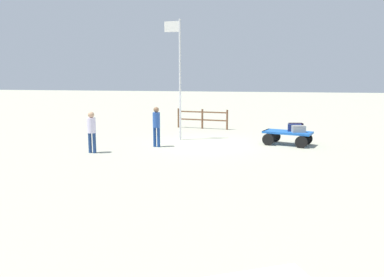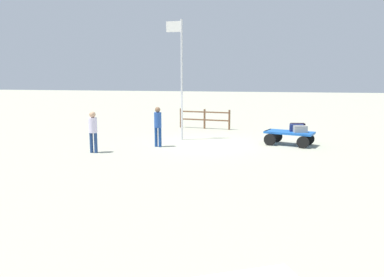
{
  "view_description": "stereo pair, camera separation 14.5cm",
  "coord_description": "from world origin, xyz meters",
  "px_view_note": "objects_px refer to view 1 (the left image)",
  "views": [
    {
      "loc": [
        -2.97,
        18.06,
        3.22
      ],
      "look_at": [
        -0.53,
        6.0,
        1.23
      ],
      "focal_mm": 36.67,
      "sensor_mm": 36.0,
      "label": 1
    },
    {
      "loc": [
        -3.11,
        18.03,
        3.22
      ],
      "look_at": [
        -0.53,
        6.0,
        1.23
      ],
      "focal_mm": 36.67,
      "sensor_mm": 36.0,
      "label": 2
    }
  ],
  "objects_px": {
    "suitcase_maroon": "(296,127)",
    "worker_trailing": "(92,128)",
    "suitcase_olive": "(295,128)",
    "worker_lead": "(156,124)",
    "luggage_cart": "(287,135)",
    "suitcase_navy": "(299,129)",
    "flagpole": "(179,73)"
  },
  "relations": [
    {
      "from": "luggage_cart",
      "to": "suitcase_maroon",
      "type": "height_order",
      "value": "suitcase_maroon"
    },
    {
      "from": "suitcase_olive",
      "to": "flagpole",
      "type": "height_order",
      "value": "flagpole"
    },
    {
      "from": "suitcase_navy",
      "to": "flagpole",
      "type": "distance_m",
      "value": 6.35
    },
    {
      "from": "luggage_cart",
      "to": "flagpole",
      "type": "bearing_deg",
      "value": -4.58
    },
    {
      "from": "luggage_cart",
      "to": "worker_trailing",
      "type": "height_order",
      "value": "worker_trailing"
    },
    {
      "from": "flagpole",
      "to": "worker_trailing",
      "type": "bearing_deg",
      "value": 55.44
    },
    {
      "from": "suitcase_navy",
      "to": "suitcase_olive",
      "type": "xyz_separation_m",
      "value": [
        0.16,
        -0.32,
        0.01
      ]
    },
    {
      "from": "luggage_cart",
      "to": "suitcase_maroon",
      "type": "relative_size",
      "value": 3.45
    },
    {
      "from": "luggage_cart",
      "to": "flagpole",
      "type": "distance_m",
      "value": 6.04
    },
    {
      "from": "worker_lead",
      "to": "flagpole",
      "type": "bearing_deg",
      "value": -104.12
    },
    {
      "from": "suitcase_olive",
      "to": "worker_lead",
      "type": "distance_m",
      "value": 6.42
    },
    {
      "from": "suitcase_maroon",
      "to": "worker_trailing",
      "type": "bearing_deg",
      "value": 25.52
    },
    {
      "from": "suitcase_maroon",
      "to": "worker_lead",
      "type": "relative_size",
      "value": 0.38
    },
    {
      "from": "suitcase_maroon",
      "to": "worker_lead",
      "type": "height_order",
      "value": "worker_lead"
    },
    {
      "from": "suitcase_maroon",
      "to": "suitcase_olive",
      "type": "relative_size",
      "value": 1.1
    },
    {
      "from": "suitcase_olive",
      "to": "worker_trailing",
      "type": "distance_m",
      "value": 9.18
    },
    {
      "from": "suitcase_navy",
      "to": "worker_lead",
      "type": "bearing_deg",
      "value": 13.18
    },
    {
      "from": "luggage_cart",
      "to": "worker_lead",
      "type": "bearing_deg",
      "value": 16.45
    },
    {
      "from": "luggage_cart",
      "to": "suitcase_olive",
      "type": "distance_m",
      "value": 0.48
    },
    {
      "from": "luggage_cart",
      "to": "suitcase_olive",
      "type": "xyz_separation_m",
      "value": [
        -0.33,
        -0.08,
        0.34
      ]
    },
    {
      "from": "suitcase_olive",
      "to": "worker_lead",
      "type": "xyz_separation_m",
      "value": [
        6.16,
        1.8,
        0.26
      ]
    },
    {
      "from": "suitcase_olive",
      "to": "flagpole",
      "type": "bearing_deg",
      "value": -3.53
    },
    {
      "from": "suitcase_navy",
      "to": "worker_lead",
      "type": "relative_size",
      "value": 0.36
    },
    {
      "from": "suitcase_olive",
      "to": "flagpole",
      "type": "distance_m",
      "value": 6.18
    },
    {
      "from": "suitcase_maroon",
      "to": "flagpole",
      "type": "relative_size",
      "value": 0.12
    },
    {
      "from": "worker_lead",
      "to": "flagpole",
      "type": "relative_size",
      "value": 0.31
    },
    {
      "from": "suitcase_olive",
      "to": "worker_trailing",
      "type": "relative_size",
      "value": 0.36
    },
    {
      "from": "worker_trailing",
      "to": "flagpole",
      "type": "height_order",
      "value": "flagpole"
    },
    {
      "from": "suitcase_maroon",
      "to": "flagpole",
      "type": "distance_m",
      "value": 6.23
    },
    {
      "from": "luggage_cart",
      "to": "suitcase_olive",
      "type": "relative_size",
      "value": 3.8
    },
    {
      "from": "suitcase_navy",
      "to": "flagpole",
      "type": "bearing_deg",
      "value": -6.58
    },
    {
      "from": "luggage_cart",
      "to": "suitcase_navy",
      "type": "relative_size",
      "value": 3.68
    }
  ]
}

